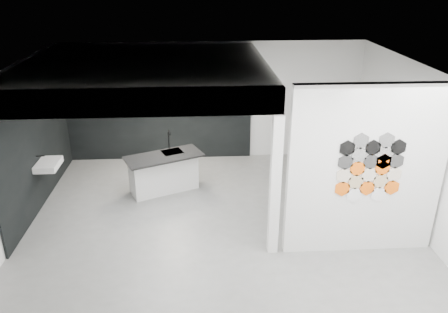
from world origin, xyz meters
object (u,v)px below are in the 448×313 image
at_px(kitchen_island, 164,172).
at_px(kettle, 212,104).
at_px(partition_panel, 366,172).
at_px(glass_bowl, 220,104).
at_px(bottle_dark, 151,104).
at_px(wall_basin, 48,165).
at_px(stockpot, 115,105).
at_px(glass_vase, 220,103).
at_px(utensil_cup, 128,106).

height_order(kitchen_island, kettle, kettle).
distance_m(partition_panel, glass_bowl, 4.39).
relative_size(partition_panel, glass_bowl, 17.51).
relative_size(partition_panel, kitchen_island, 1.66).
relative_size(kettle, bottle_dark, 0.91).
height_order(kitchen_island, glass_bowl, glass_bowl).
relative_size(kitchen_island, bottle_dark, 9.89).
distance_m(wall_basin, kettle, 3.85).
relative_size(partition_panel, bottle_dark, 16.47).
relative_size(wall_basin, kettle, 3.86).
xyz_separation_m(kettle, glass_bowl, (0.19, 0.00, -0.01)).
xyz_separation_m(kitchen_island, stockpot, (-1.17, 1.62, 0.98)).
distance_m(glass_vase, bottle_dark, 1.61).
xyz_separation_m(partition_panel, kitchen_island, (-3.32, 2.25, -0.98)).
bearing_deg(stockpot, utensil_cup, 0.00).
distance_m(kitchen_island, glass_bowl, 2.26).
height_order(glass_vase, utensil_cup, glass_vase).
xyz_separation_m(kitchen_island, kettle, (1.06, 1.62, 0.97)).
xyz_separation_m(wall_basin, stockpot, (0.97, 2.07, 0.55)).
bearing_deg(kettle, glass_bowl, 5.34).
bearing_deg(glass_vase, kettle, 180.00).
distance_m(wall_basin, bottle_dark, 2.79).
relative_size(glass_bowl, utensil_cup, 1.85).
bearing_deg(wall_basin, glass_bowl, 31.35).
bearing_deg(bottle_dark, kettle, 0.00).
xyz_separation_m(partition_panel, stockpot, (-4.49, 3.87, -0.00)).
bearing_deg(glass_vase, stockpot, 180.00).
distance_m(kitchen_island, bottle_dark, 1.93).
bearing_deg(kitchen_island, utensil_cup, 94.71).
relative_size(glass_bowl, glass_vase, 1.11).
bearing_deg(partition_panel, kitchen_island, 145.90).
bearing_deg(stockpot, wall_basin, -115.17).
bearing_deg(kettle, partition_panel, -54.33).
bearing_deg(partition_panel, stockpot, 139.31).
relative_size(partition_panel, utensil_cup, 32.39).
distance_m(kettle, glass_bowl, 0.19).
distance_m(wall_basin, stockpot, 2.35).
distance_m(wall_basin, utensil_cup, 2.47).
bearing_deg(glass_bowl, stockpot, 180.00).
bearing_deg(utensil_cup, kettle, 0.00).
bearing_deg(bottle_dark, wall_basin, -130.84).
bearing_deg(partition_panel, utensil_cup, 137.43).
xyz_separation_m(kettle, utensil_cup, (-1.95, 0.00, -0.02)).
bearing_deg(stockpot, glass_bowl, 0.00).
distance_m(kettle, glass_vase, 0.19).
bearing_deg(stockpot, bottle_dark, 0.00).
height_order(glass_vase, bottle_dark, bottle_dark).
bearing_deg(kettle, wall_basin, -141.85).
bearing_deg(bottle_dark, stockpot, 180.00).
distance_m(stockpot, glass_vase, 2.42).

